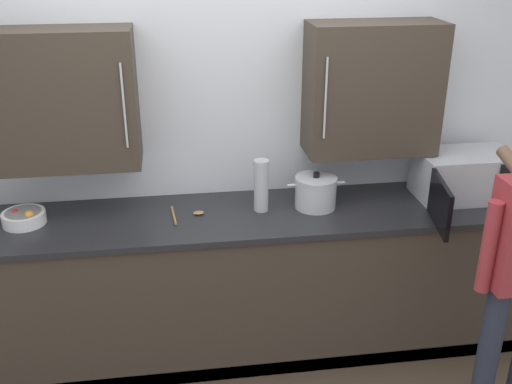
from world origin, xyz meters
TOP-DOWN VIEW (x-y plane):
  - back_wall_tiled at (0.00, 1.20)m, footprint 4.25×0.44m
  - counter_unit at (0.00, 0.88)m, footprint 3.83×0.66m
  - microwave_oven at (1.40, 0.91)m, footprint 0.65×0.75m
  - wooden_spoon at (-0.24, 0.90)m, footprint 0.19×0.23m
  - stock_pot at (0.51, 0.91)m, footprint 0.34×0.25m
  - thermos_flask at (0.19, 0.91)m, footprint 0.09×0.09m
  - fruit_bowl at (-1.14, 0.92)m, footprint 0.24×0.24m

SIDE VIEW (x-z plane):
  - counter_unit at x=0.00m, z-range 0.00..0.93m
  - wooden_spoon at x=-0.24m, z-range 0.93..0.95m
  - fruit_bowl at x=-1.14m, z-range 0.93..1.02m
  - stock_pot at x=0.51m, z-range 0.92..1.14m
  - microwave_oven at x=1.40m, z-range 0.93..1.21m
  - thermos_flask at x=0.19m, z-range 0.93..1.24m
  - back_wall_tiled at x=0.00m, z-range 0.06..2.78m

